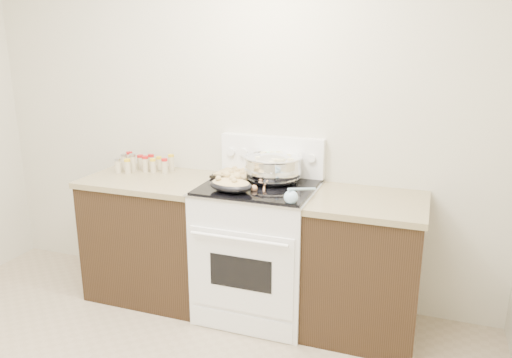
% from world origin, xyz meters
% --- Properties ---
extents(room_shell, '(4.10, 3.60, 2.75)m').
position_xyz_m(room_shell, '(0.00, 0.00, 1.70)').
color(room_shell, beige).
rests_on(room_shell, ground).
extents(counter_left, '(0.93, 0.67, 0.92)m').
position_xyz_m(counter_left, '(-0.48, 1.43, 0.46)').
color(counter_left, black).
rests_on(counter_left, ground).
extents(counter_right, '(0.73, 0.67, 0.92)m').
position_xyz_m(counter_right, '(1.08, 1.43, 0.46)').
color(counter_right, black).
rests_on(counter_right, ground).
extents(kitchen_range, '(0.78, 0.73, 1.22)m').
position_xyz_m(kitchen_range, '(0.35, 1.42, 0.49)').
color(kitchen_range, white).
rests_on(kitchen_range, ground).
extents(mixing_bowl, '(0.49, 0.49, 0.24)m').
position_xyz_m(mixing_bowl, '(0.41, 1.54, 1.04)').
color(mixing_bowl, silver).
rests_on(mixing_bowl, kitchen_range).
extents(roasting_pan, '(0.32, 0.25, 0.11)m').
position_xyz_m(roasting_pan, '(0.23, 1.23, 0.99)').
color(roasting_pan, black).
rests_on(roasting_pan, kitchen_range).
extents(baking_sheet, '(0.42, 0.32, 0.06)m').
position_xyz_m(baking_sheet, '(0.18, 1.59, 0.96)').
color(baking_sheet, black).
rests_on(baking_sheet, kitchen_range).
extents(wooden_spoon, '(0.11, 0.27, 0.04)m').
position_xyz_m(wooden_spoon, '(0.37, 1.35, 0.95)').
color(wooden_spoon, tan).
rests_on(wooden_spoon, kitchen_range).
extents(blue_ladle, '(0.14, 0.28, 0.11)m').
position_xyz_m(blue_ladle, '(0.66, 1.15, 0.98)').
color(blue_ladle, '#95BFDF').
rests_on(blue_ladle, kitchen_range).
extents(spice_jars, '(0.40, 0.24, 0.13)m').
position_xyz_m(spice_jars, '(-0.64, 1.56, 0.98)').
color(spice_jars, '#BFB28C').
rests_on(spice_jars, counter_left).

